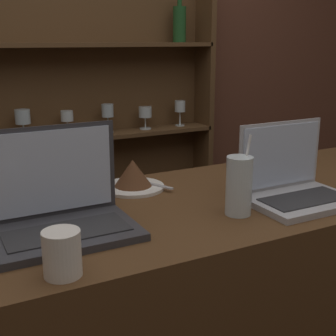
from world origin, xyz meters
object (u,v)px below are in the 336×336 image
object	(u,v)px
cake_plate	(133,177)
water_glass	(239,186)
laptop_far	(294,184)
coffee_cup	(62,253)
laptop_near	(60,209)

from	to	relation	value
cake_plate	water_glass	size ratio (longest dim) A/B	0.91
laptop_far	coffee_cup	size ratio (longest dim) A/B	3.18
laptop_near	water_glass	world-z (taller)	laptop_near
cake_plate	coffee_cup	bearing A→B (deg)	-127.78
water_glass	coffee_cup	world-z (taller)	water_glass
laptop_near	laptop_far	size ratio (longest dim) A/B	1.13
laptop_near	laptop_far	bearing A→B (deg)	-7.62
cake_plate	coffee_cup	size ratio (longest dim) A/B	2.08
cake_plate	laptop_near	bearing A→B (deg)	-141.99
laptop_near	coffee_cup	xyz separation A→B (m)	(-0.05, -0.22, -0.01)
water_glass	coffee_cup	distance (m)	0.51
laptop_far	coffee_cup	distance (m)	0.72
laptop_near	laptop_far	xyz separation A→B (m)	(0.65, -0.09, -0.01)
laptop_near	coffee_cup	world-z (taller)	laptop_near
water_glass	coffee_cup	size ratio (longest dim) A/B	2.28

